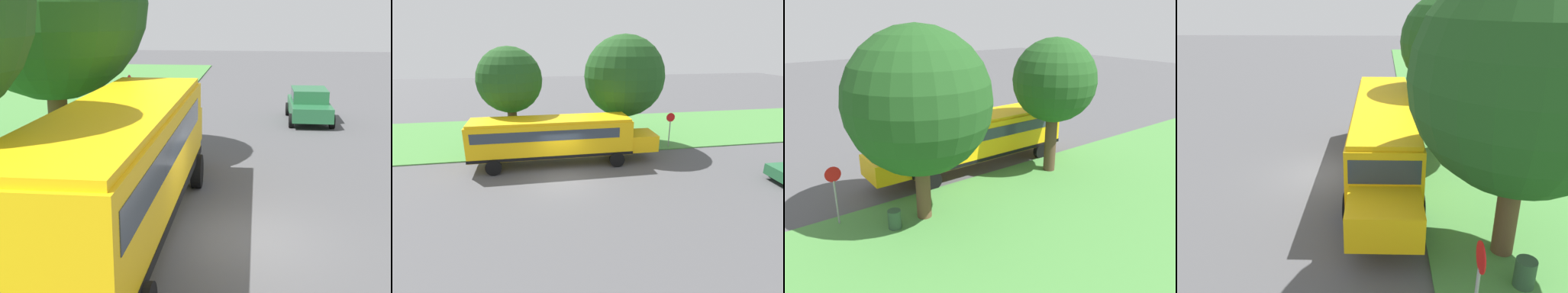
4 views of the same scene
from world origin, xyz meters
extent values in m
plane|color=#4C4C4F|center=(0.00, 0.00, 0.00)|extent=(120.00, 120.00, 0.00)
cube|color=yellow|center=(-2.66, -0.52, 1.90)|extent=(2.50, 10.50, 2.20)
cube|color=yellow|center=(-2.66, 5.68, 1.35)|extent=(2.20, 1.90, 1.10)
cube|color=yellow|center=(-2.66, -0.52, 3.08)|extent=(2.35, 10.29, 0.16)
cube|color=black|center=(-2.66, -0.52, 0.92)|extent=(2.54, 10.54, 0.20)
cube|color=#2D3842|center=(-2.66, -0.82, 2.36)|extent=(2.53, 9.24, 0.64)
cube|color=#2D3842|center=(-2.66, 4.68, 2.36)|extent=(2.25, 0.12, 0.80)
cylinder|color=red|center=(-4.09, 2.36, 2.05)|extent=(0.03, 0.44, 0.44)
cylinder|color=black|center=(-3.91, 3.68, 0.50)|extent=(0.30, 1.00, 1.00)
cylinder|color=black|center=(-1.41, 3.68, 0.50)|extent=(0.30, 1.00, 1.00)
cube|color=#236038|center=(2.80, 14.13, 0.64)|extent=(1.80, 4.40, 0.64)
cube|color=#236038|center=(2.80, 14.28, 1.26)|extent=(1.60, 2.20, 0.60)
cube|color=#2D3842|center=(2.80, 14.28, 1.28)|extent=(1.62, 2.02, 0.45)
cylinder|color=black|center=(3.70, 12.63, 0.32)|extent=(0.22, 0.64, 0.64)
cylinder|color=black|center=(1.90, 12.63, 0.32)|extent=(0.22, 0.64, 0.64)
cylinder|color=black|center=(3.70, 15.63, 0.32)|extent=(0.22, 0.64, 0.64)
cylinder|color=black|center=(1.90, 15.63, 0.32)|extent=(0.22, 0.64, 0.64)
cylinder|color=brown|center=(-6.26, 5.42, 1.53)|extent=(0.65, 0.65, 3.06)
sphere|color=#1E4C1C|center=(-6.26, 5.42, 5.38)|extent=(6.18, 6.18, 6.18)
sphere|color=#1E4C1C|center=(-5.58, 5.82, 5.30)|extent=(4.53, 4.53, 4.53)
cylinder|color=gray|center=(-4.60, 8.75, 1.05)|extent=(0.08, 0.08, 2.10)
cylinder|color=red|center=(-4.60, 8.75, 2.40)|extent=(0.03, 0.68, 0.68)
cylinder|color=#2D4C33|center=(-6.41, 6.92, 0.45)|extent=(0.56, 0.56, 0.90)
camera|label=1|loc=(0.30, -11.79, 5.17)|focal=50.00mm
camera|label=2|loc=(16.74, -1.52, 7.80)|focal=28.00mm
camera|label=3|loc=(-20.11, 12.38, 8.77)|focal=35.00mm
camera|label=4|loc=(-2.52, 15.16, 7.41)|focal=35.00mm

